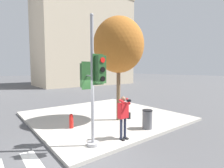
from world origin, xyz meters
TOP-DOWN VIEW (x-y plane):
  - ground_plane at (0.00, 0.00)m, footprint 160.00×160.00m
  - sidewalk_corner at (3.50, 3.50)m, footprint 8.00×8.00m
  - traffic_signal_pole at (0.76, 0.25)m, footprint 0.44×1.32m
  - person_photographer at (2.04, 0.01)m, footprint 0.58×0.54m
  - street_tree at (3.56, 2.15)m, footprint 2.67×2.67m
  - fire_hydrant at (0.96, 2.48)m, footprint 0.19×0.25m
  - trash_bin at (3.71, 0.24)m, footprint 0.47×0.47m
  - building_right at (14.01, 24.48)m, footprint 17.55×8.82m

SIDE VIEW (x-z plane):
  - ground_plane at x=0.00m, z-range 0.00..0.00m
  - sidewalk_corner at x=3.50m, z-range 0.00..0.14m
  - fire_hydrant at x=0.96m, z-range 0.13..0.81m
  - trash_bin at x=3.71m, z-range 0.14..1.02m
  - person_photographer at x=2.04m, z-range 0.30..2.00m
  - traffic_signal_pole at x=0.76m, z-range 0.14..4.79m
  - street_tree at x=3.56m, z-range 1.40..6.89m
  - building_right at x=14.01m, z-range 0.01..16.92m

